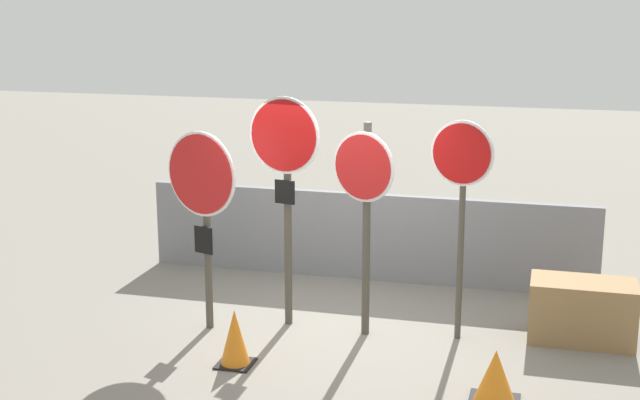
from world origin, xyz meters
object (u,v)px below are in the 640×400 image
Objects in this scene: stop_sign_3 at (462,181)px; traffic_cone_0 at (495,377)px; stop_sign_1 at (285,166)px; storage_crate at (582,311)px; stop_sign_0 at (203,193)px; traffic_cone_1 at (235,338)px; stop_sign_2 at (365,193)px.

stop_sign_3 reaches higher than traffic_cone_0.
stop_sign_1 is 3.55m from storage_crate.
stop_sign_0 is 1.65m from traffic_cone_1.
stop_sign_3 is 2.16× the size of storage_crate.
stop_sign_1 reaches higher than traffic_cone_1.
stop_sign_3 reaches higher than traffic_cone_1.
traffic_cone_0 is 0.89× the size of traffic_cone_1.
traffic_cone_0 is at bearing 0.92° from stop_sign_0.
stop_sign_1 reaches higher than traffic_cone_0.
stop_sign_2 is 2.02m from traffic_cone_1.
stop_sign_2 is 4.01× the size of traffic_cone_1.
storage_crate is at bearing 65.83° from traffic_cone_0.
stop_sign_2 is (0.90, -0.08, -0.23)m from stop_sign_1.
stop_sign_3 is 4.08× the size of traffic_cone_1.
stop_sign_0 is 2.01× the size of storage_crate.
traffic_cone_0 is at bearing -4.71° from traffic_cone_1.
stop_sign_3 reaches higher than stop_sign_0.
stop_sign_2 is 0.98× the size of stop_sign_3.
stop_sign_3 is (2.72, 0.41, 0.19)m from stop_sign_0.
stop_sign_1 is 1.10× the size of stop_sign_2.
stop_sign_1 is at bearing -173.42° from storage_crate.
traffic_cone_0 is (2.40, -1.40, -1.56)m from stop_sign_1.
traffic_cone_1 is 0.53× the size of storage_crate.
stop_sign_1 reaches higher than stop_sign_0.
stop_sign_2 is at bearing -157.00° from stop_sign_3.
stop_sign_3 is at bearing 27.44° from stop_sign_0.
stop_sign_1 reaches higher than stop_sign_2.
stop_sign_3 is (1.00, 0.13, 0.16)m from stop_sign_2.
stop_sign_3 is 2.15m from traffic_cone_0.
stop_sign_2 is at bearing 6.29° from stop_sign_1.
storage_crate is at bearing 17.66° from stop_sign_1.
stop_sign_0 is at bearing -145.87° from stop_sign_1.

